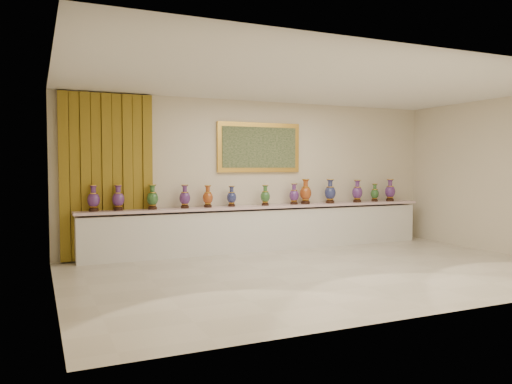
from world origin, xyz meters
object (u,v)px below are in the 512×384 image
vase_0 (94,199)px  vase_2 (152,198)px  vase_1 (118,199)px  counter (265,228)px

vase_0 → vase_2: size_ratio=1.02×
vase_0 → vase_1: bearing=-0.2°
vase_0 → vase_1: 0.42m
vase_0 → vase_1: size_ratio=1.01×
counter → vase_0: bearing=179.8°
counter → vase_2: 2.36m
vase_0 → vase_2: 1.02m
vase_1 → counter: bearing=-0.2°
vase_0 → vase_2: vase_0 is taller
counter → vase_2: size_ratio=16.08×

